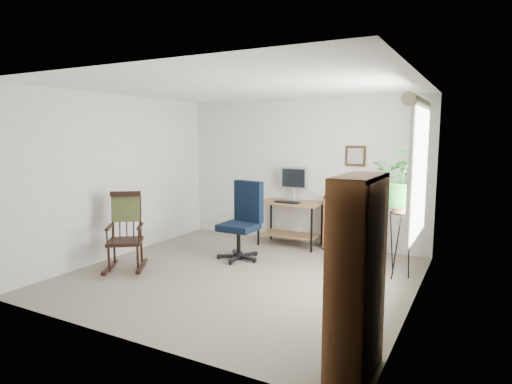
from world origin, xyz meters
The scene contains 18 objects.
floor centered at (0.00, 0.00, 0.00)m, with size 4.20×4.00×0.00m, color gray.
ceiling centered at (0.00, 0.00, 2.40)m, with size 4.20×4.00×0.00m, color white.
wall_back centered at (0.00, 2.00, 1.20)m, with size 4.20×0.00×2.40m, color silver.
wall_front centered at (0.00, -2.00, 1.20)m, with size 4.20×0.00×2.40m, color silver.
wall_left centered at (-2.10, 0.00, 1.20)m, with size 0.00×4.00×2.40m, color silver.
wall_right centered at (2.10, 0.00, 1.20)m, with size 0.00×4.00×2.40m, color silver.
window centered at (2.06, 0.30, 1.40)m, with size 0.12×1.20×1.50m, color silver, non-canonical shape.
desk centered at (-0.06, 1.70, 0.36)m, with size 1.01×0.56×0.73m, color olive, non-canonical shape.
monitor centered at (-0.06, 1.84, 1.01)m, with size 0.46×0.16×0.56m, color #ACACB1, non-canonical shape.
keyboard centered at (-0.06, 1.58, 0.74)m, with size 0.40×0.15×0.03m, color black.
office_chair centered at (-0.40, 0.61, 0.58)m, with size 0.63×0.63×1.16m, color black, non-canonical shape.
rocking_chair centered at (-1.51, -0.52, 0.53)m, with size 0.55×0.92×1.07m, color black, non-canonical shape.
low_bookshelf centered at (0.91, 1.82, 0.43)m, with size 0.81×0.27×0.86m, color #935830, non-canonical shape.
tall_bookshelf centered at (1.92, -1.60, 0.77)m, with size 0.29×0.67×1.53m, color #935830, non-canonical shape.
plant_stand centered at (1.80, 0.90, 0.49)m, with size 0.27×0.27×0.98m, color black, non-canonical shape.
spider_plant centered at (1.80, 0.90, 1.64)m, with size 1.69×1.88×1.46m, color #266C26.
potted_plant_small centered at (1.19, 1.83, 0.91)m, with size 0.13×0.24×0.11m, color #266C26.
framed_picture centered at (0.91, 1.97, 1.49)m, with size 0.32×0.04×0.32m, color black, non-canonical shape.
Camera 1 is at (2.70, -4.63, 1.83)m, focal length 30.00 mm.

